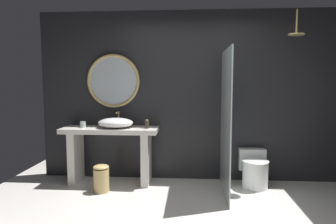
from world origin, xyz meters
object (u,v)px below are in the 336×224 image
toilet (254,170)px  waste_bin (101,178)px  tumbler_cup (83,125)px  rain_shower_head (296,32)px  vessel_sink (116,123)px  soap_dispenser (147,124)px  round_wall_mirror (113,81)px

toilet → waste_bin: toilet is taller
tumbler_cup → rain_shower_head: size_ratio=0.26×
vessel_sink → soap_dispenser: vessel_sink is taller
toilet → rain_shower_head: bearing=-11.3°
soap_dispenser → waste_bin: bearing=-148.9°
tumbler_cup → waste_bin: bearing=-44.8°
round_wall_mirror → toilet: 2.50m
round_wall_mirror → waste_bin: bearing=-92.9°
round_wall_mirror → toilet: round_wall_mirror is taller
soap_dispenser → round_wall_mirror: size_ratio=0.16×
rain_shower_head → toilet: size_ratio=0.65×
tumbler_cup → waste_bin: (0.38, -0.37, -0.69)m
vessel_sink → soap_dispenser: bearing=-2.7°
waste_bin → rain_shower_head: bearing=6.3°
vessel_sink → rain_shower_head: rain_shower_head is taller
round_wall_mirror → waste_bin: size_ratio=2.15×
vessel_sink → round_wall_mirror: bearing=109.4°
waste_bin → tumbler_cup: bearing=135.2°
vessel_sink → toilet: bearing=0.2°
vessel_sink → waste_bin: vessel_sink is taller
vessel_sink → toilet: (2.04, 0.01, -0.67)m
tumbler_cup → rain_shower_head: bearing=-1.6°
vessel_sink → soap_dispenser: (0.47, -0.02, -0.01)m
tumbler_cup → soap_dispenser: (0.97, -0.02, 0.01)m
vessel_sink → rain_shower_head: (2.52, -0.09, 1.27)m
vessel_sink → waste_bin: bearing=-107.6°
soap_dispenser → round_wall_mirror: round_wall_mirror is taller
soap_dispenser → waste_bin: size_ratio=0.35×
vessel_sink → rain_shower_head: bearing=-2.0°
toilet → waste_bin: bearing=-169.9°
soap_dispenser → toilet: size_ratio=0.25×
vessel_sink → toilet: vessel_sink is taller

